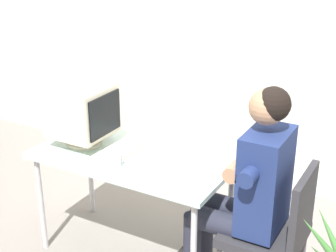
{
  "coord_description": "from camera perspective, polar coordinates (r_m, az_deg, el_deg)",
  "views": [
    {
      "loc": [
        1.59,
        -2.38,
        2.09
      ],
      "look_at": [
        0.26,
        0.0,
        0.98
      ],
      "focal_mm": 53.21,
      "sensor_mm": 36.0,
      "label": 1
    }
  ],
  "objects": [
    {
      "name": "wall_back",
      "position": [
        4.04,
        10.61,
        13.34
      ],
      "size": [
        8.0,
        0.1,
        3.0
      ],
      "primitive_type": "cube",
      "color": "silver",
      "rests_on": "ground_plane"
    },
    {
      "name": "desk_mug",
      "position": [
        3.01,
        -6.12,
        -3.88
      ],
      "size": [
        0.07,
        0.09,
        0.09
      ],
      "color": "white",
      "rests_on": "desk"
    },
    {
      "name": "crt_monitor",
      "position": [
        3.28,
        -9.76,
        1.68
      ],
      "size": [
        0.37,
        0.37,
        0.4
      ],
      "color": "beige",
      "rests_on": "desk"
    },
    {
      "name": "desk",
      "position": [
        3.2,
        -4.02,
        -4.3
      ],
      "size": [
        1.26,
        0.66,
        0.73
      ],
      "color": "#B7B7BC",
      "rests_on": "ground_plane"
    },
    {
      "name": "keyboard",
      "position": [
        3.24,
        -5.04,
        -2.51
      ],
      "size": [
        0.2,
        0.45,
        0.03
      ],
      "color": "beige",
      "rests_on": "desk"
    },
    {
      "name": "ground_plane",
      "position": [
        3.55,
        -3.72,
        -14.07
      ],
      "size": [
        12.0,
        12.0,
        0.0
      ],
      "primitive_type": "plane",
      "color": "gray"
    },
    {
      "name": "office_chair",
      "position": [
        2.94,
        12.28,
        -11.41
      ],
      "size": [
        0.44,
        0.44,
        0.87
      ],
      "color": "#4C4C51",
      "rests_on": "ground_plane"
    },
    {
      "name": "person_seated",
      "position": [
        2.87,
        9.09,
        -6.86
      ],
      "size": [
        0.69,
        0.56,
        1.32
      ],
      "color": "navy",
      "rests_on": "ground_plane"
    }
  ]
}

